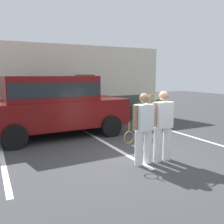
{
  "coord_description": "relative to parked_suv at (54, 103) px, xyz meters",
  "views": [
    {
      "loc": [
        -3.26,
        -4.98,
        2.09
      ],
      "look_at": [
        -0.14,
        1.2,
        1.05
      ],
      "focal_mm": 39.86,
      "sensor_mm": 36.0,
      "label": 1
    }
  ],
  "objects": [
    {
      "name": "potted_plant_secondary",
      "position": [
        5.16,
        1.08,
        -0.62
      ],
      "size": [
        0.73,
        0.73,
        0.96
      ],
      "color": "#9E5638",
      "rests_on": "ground_plane"
    },
    {
      "name": "potted_plant_by_porch",
      "position": [
        4.26,
        1.38,
        -0.68
      ],
      "size": [
        0.64,
        0.64,
        0.84
      ],
      "color": "gray",
      "rests_on": "ground_plane"
    },
    {
      "name": "tennis_player_woman",
      "position": [
        1.72,
        -3.63,
        -0.25
      ],
      "size": [
        0.77,
        0.27,
        1.71
      ],
      "rotation": [
        0.0,
        0.0,
        3.14
      ],
      "color": "white",
      "rests_on": "ground_plane"
    },
    {
      "name": "tennis_player_man",
      "position": [
        1.17,
        -3.62,
        -0.28
      ],
      "size": [
        0.88,
        0.31,
        1.68
      ],
      "rotation": [
        0.0,
        0.0,
        3.27
      ],
      "color": "white",
      "rests_on": "ground_plane"
    },
    {
      "name": "parking_stripe_1",
      "position": [
        1.16,
        -1.84,
        -1.14
      ],
      "size": [
        0.12,
        4.4,
        0.01
      ],
      "primitive_type": "cube",
      "color": "silver",
      "rests_on": "ground_plane"
    },
    {
      "name": "house_frontage",
      "position": [
        1.25,
        2.31,
        0.44
      ],
      "size": [
        9.13,
        0.4,
        3.38
      ],
      "color": "beige",
      "rests_on": "ground_plane"
    },
    {
      "name": "ground_plane",
      "position": [
        1.24,
        -3.34,
        -1.15
      ],
      "size": [
        40.0,
        40.0,
        0.0
      ],
      "primitive_type": "plane",
      "color": "#38383A"
    },
    {
      "name": "parking_stripe_2",
      "position": [
        4.11,
        -1.84,
        -1.14
      ],
      "size": [
        0.12,
        4.4,
        0.01
      ],
      "primitive_type": "cube",
      "color": "silver",
      "rests_on": "ground_plane"
    },
    {
      "name": "parked_suv",
      "position": [
        0.0,
        0.0,
        0.0
      ],
      "size": [
        4.67,
        2.31,
        2.05
      ],
      "rotation": [
        0.0,
        0.0,
        0.04
      ],
      "color": "#590C0C",
      "rests_on": "ground_plane"
    },
    {
      "name": "parking_stripe_0",
      "position": [
        -1.79,
        -1.84,
        -1.14
      ],
      "size": [
        0.12,
        4.4,
        0.01
      ],
      "primitive_type": "cube",
      "color": "silver",
      "rests_on": "ground_plane"
    }
  ]
}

